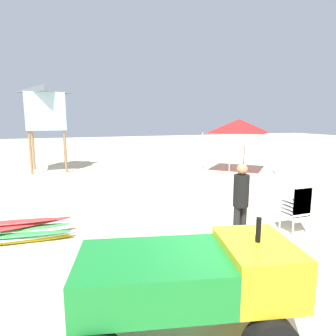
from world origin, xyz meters
TOP-DOWN VIEW (x-y plane):
  - ground at (0.00, 0.00)m, footprint 80.00×80.00m
  - utility_cart at (-1.43, -1.05)m, footprint 2.76×1.81m
  - stacked_plastic_chairs at (2.27, 1.06)m, footprint 0.48×0.48m
  - surfboard_pile at (-3.83, 2.78)m, footprint 2.62×0.77m
  - lifeguard_near_left at (0.68, 1.02)m, footprint 0.32×0.32m
  - popup_canopy at (5.56, 8.37)m, footprint 2.67×2.67m
  - lifeguard_tower at (-3.31, 11.98)m, footprint 1.98×1.98m

SIDE VIEW (x-z plane):
  - ground at x=0.00m, z-range 0.00..0.00m
  - surfboard_pile at x=-3.83m, z-range 0.00..0.48m
  - stacked_plastic_chairs at x=2.27m, z-range 0.10..1.30m
  - utility_cart at x=-1.43m, z-range 0.03..1.53m
  - lifeguard_near_left at x=0.68m, z-range 0.13..1.87m
  - popup_canopy at x=5.56m, z-range 0.98..3.62m
  - lifeguard_tower at x=-3.31m, z-range 1.05..5.40m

